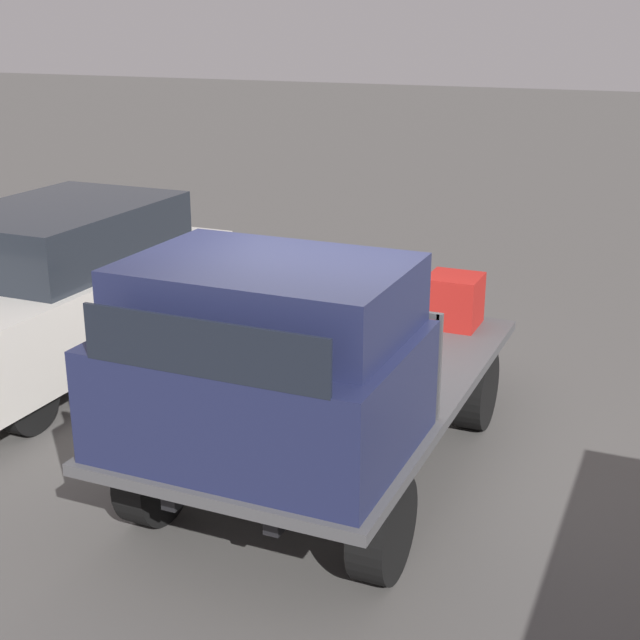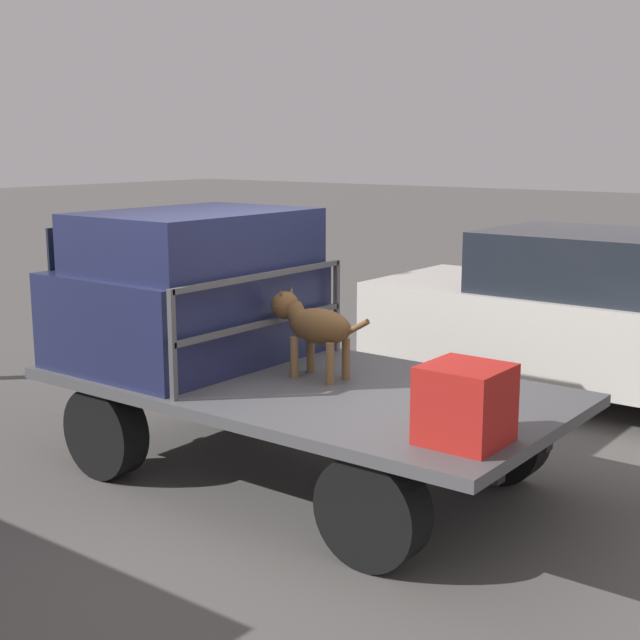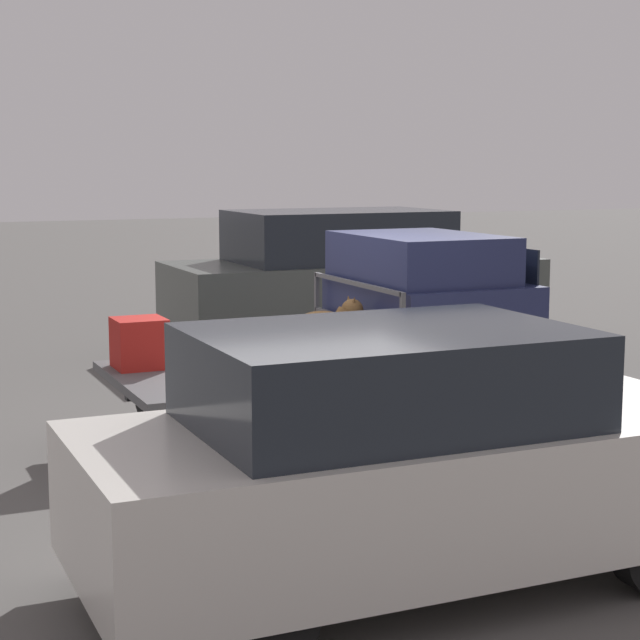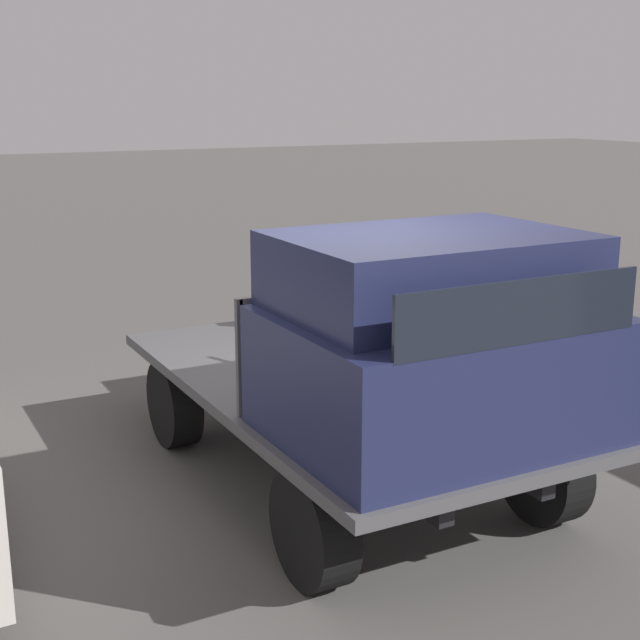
{
  "view_description": "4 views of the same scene",
  "coord_description": "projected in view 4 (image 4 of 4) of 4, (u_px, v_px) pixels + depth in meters",
  "views": [
    {
      "loc": [
        5.78,
        2.41,
        3.36
      ],
      "look_at": [
        -0.07,
        -0.13,
        1.19
      ],
      "focal_mm": 50.0,
      "sensor_mm": 36.0,
      "label": 1
    },
    {
      "loc": [
        -3.89,
        4.9,
        2.45
      ],
      "look_at": [
        -0.07,
        -0.13,
        1.19
      ],
      "focal_mm": 50.0,
      "sensor_mm": 36.0,
      "label": 2
    },
    {
      "loc": [
        -3.97,
        -8.95,
        2.61
      ],
      "look_at": [
        -0.07,
        -0.13,
        1.19
      ],
      "focal_mm": 60.0,
      "sensor_mm": 36.0,
      "label": 3
    },
    {
      "loc": [
        5.23,
        -2.95,
        2.7
      ],
      "look_at": [
        -0.07,
        -0.13,
        1.19
      ],
      "focal_mm": 50.0,
      "sensor_mm": 36.0,
      "label": 4
    }
  ],
  "objects": [
    {
      "name": "ground_plane",
      "position": [
        340.0,
        478.0,
        6.48
      ],
      "size": [
        80.0,
        80.0,
        0.0
      ],
      "primitive_type": "plane",
      "color": "#514F4C"
    },
    {
      "name": "truck_headboard",
      "position": [
        368.0,
        321.0,
        5.87
      ],
      "size": [
        0.04,
        1.88,
        0.76
      ],
      "color": "#4C4C4F",
      "rests_on": "flatbed_truck"
    },
    {
      "name": "cargo_crate",
      "position": [
        302.0,
        297.0,
        7.83
      ],
      "size": [
        0.46,
        0.46,
        0.46
      ],
      "color": "#AD1E19",
      "rests_on": "flatbed_truck"
    },
    {
      "name": "dog",
      "position": [
        325.0,
        328.0,
        6.13
      ],
      "size": [
        0.9,
        0.26,
        0.65
      ],
      "rotation": [
        0.0,
        0.0,
        0.16
      ],
      "color": "brown",
      "rests_on": "flatbed_truck"
    },
    {
      "name": "truck_cab",
      "position": [
        435.0,
        341.0,
        5.2
      ],
      "size": [
        1.44,
        1.88,
        1.18
      ],
      "color": "#1E2347",
      "rests_on": "flatbed_truck"
    },
    {
      "name": "flatbed_truck",
      "position": [
        341.0,
        405.0,
        6.34
      ],
      "size": [
        3.84,
        2.0,
        0.75
      ],
      "color": "black",
      "rests_on": "ground"
    }
  ]
}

